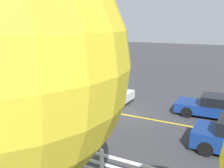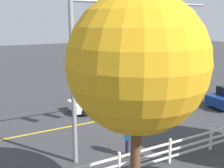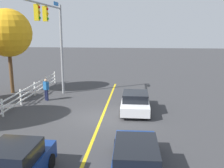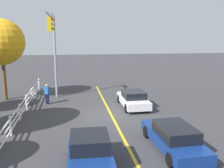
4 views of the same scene
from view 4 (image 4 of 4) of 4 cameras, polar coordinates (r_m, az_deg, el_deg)
The scene contains 9 objects.
ground_plane at distance 18.10m, azimuth -0.28°, elevation -6.91°, with size 120.00×120.00×0.00m, color #38383A.
lane_center_stripe at distance 14.41m, azimuth 2.29°, elevation -11.70°, with size 28.00×0.16×0.01m, color gold.
signal_assembly at distance 20.86m, azimuth -13.41°, elevation 9.71°, with size 7.39×0.37×7.42m.
car_0 at distance 10.73m, azimuth -5.09°, elevation -15.88°, with size 4.21×1.98×1.52m.
car_1 at distance 12.86m, azimuth 13.96°, elevation -11.81°, with size 4.80×1.94×1.32m.
car_2 at distance 19.79m, azimuth 4.87°, elevation -3.46°, with size 4.25×1.91×1.32m.
pedestrian at distance 21.15m, azimuth -14.71°, elevation -2.04°, with size 0.44×0.48×1.69m.
white_rail_fence at distance 15.27m, azimuth -22.32°, elevation -8.82°, with size 26.10×0.10×1.15m.
tree_3 at distance 23.37m, azimuth -24.11°, elevation 8.80°, with size 3.95×3.95×7.05m.
Camera 4 is at (-17.02, 2.72, 5.55)m, focal length 39.75 mm.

